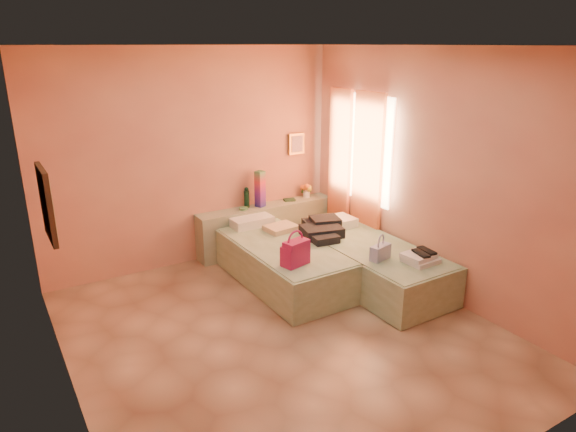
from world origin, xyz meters
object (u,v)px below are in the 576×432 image
object	(u,v)px
green_book	(289,200)
flower_vase	(307,189)
magenta_handbag	(295,252)
bed_right	(372,266)
headboard_ledge	(266,227)
blue_handbag	(380,252)
towel_stack	(421,258)
water_bottle	(247,198)
bed_left	(282,263)

from	to	relation	value
green_book	flower_vase	distance (m)	0.33
magenta_handbag	bed_right	bearing A→B (deg)	-15.61
headboard_ledge	bed_right	bearing A→B (deg)	-72.84
flower_vase	bed_right	bearing A→B (deg)	-95.97
blue_handbag	towel_stack	distance (m)	0.45
magenta_handbag	towel_stack	bearing A→B (deg)	-41.97
headboard_ledge	flower_vase	size ratio (longest dim) A/B	8.44
headboard_ledge	flower_vase	world-z (taller)	flower_vase
headboard_ledge	blue_handbag	size ratio (longest dim) A/B	7.77
water_bottle	flower_vase	bearing A→B (deg)	-1.47
flower_vase	towel_stack	distance (m)	2.38
bed_right	flower_vase	distance (m)	1.82
headboard_ledge	bed_left	bearing A→B (deg)	-109.65
flower_vase	green_book	bearing A→B (deg)	-177.07
bed_right	bed_left	bearing A→B (deg)	143.85
bed_left	blue_handbag	bearing A→B (deg)	-54.26
green_book	magenta_handbag	size ratio (longest dim) A/B	0.53
bed_left	flower_vase	world-z (taller)	flower_vase
flower_vase	blue_handbag	size ratio (longest dim) A/B	0.92
towel_stack	flower_vase	bearing A→B (deg)	89.16
bed_right	green_book	world-z (taller)	green_book
magenta_handbag	bed_left	bearing A→B (deg)	59.94
headboard_ledge	bed_right	distance (m)	1.78
green_book	blue_handbag	size ratio (longest dim) A/B	0.61
green_book	water_bottle	bearing A→B (deg)	-169.15
headboard_ledge	magenta_handbag	world-z (taller)	magenta_handbag
headboard_ledge	green_book	size ratio (longest dim) A/B	12.71
bed_left	bed_right	xyz separation A→B (m)	(0.90, -0.65, 0.00)
towel_stack	blue_handbag	bearing A→B (deg)	137.95
headboard_ledge	towel_stack	world-z (taller)	headboard_ledge
bed_right	green_book	xyz separation A→B (m)	(-0.13, 1.72, 0.41)
water_bottle	flower_vase	distance (m)	0.98
green_book	towel_stack	bearing A→B (deg)	-69.02
blue_handbag	towel_stack	size ratio (longest dim) A/B	0.75
magenta_handbag	towel_stack	xyz separation A→B (m)	(1.23, -0.68, -0.09)
flower_vase	towel_stack	bearing A→B (deg)	-90.84
bed_right	towel_stack	bearing A→B (deg)	-77.19
bed_left	magenta_handbag	bearing A→B (deg)	-107.24
flower_vase	blue_handbag	bearing A→B (deg)	-100.12
magenta_handbag	green_book	bearing A→B (deg)	47.15
water_bottle	blue_handbag	bearing A→B (deg)	-73.78
bed_left	magenta_handbag	size ratio (longest dim) A/B	6.54
headboard_ledge	flower_vase	distance (m)	0.84
bed_right	blue_handbag	size ratio (longest dim) A/B	7.59
bed_left	water_bottle	world-z (taller)	water_bottle
headboard_ledge	magenta_handbag	size ratio (longest dim) A/B	6.70
flower_vase	water_bottle	bearing A→B (deg)	178.53
bed_right	flower_vase	xyz separation A→B (m)	(0.18, 1.74, 0.52)
flower_vase	magenta_handbag	size ratio (longest dim) A/B	0.79
bed_left	bed_right	distance (m)	1.11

